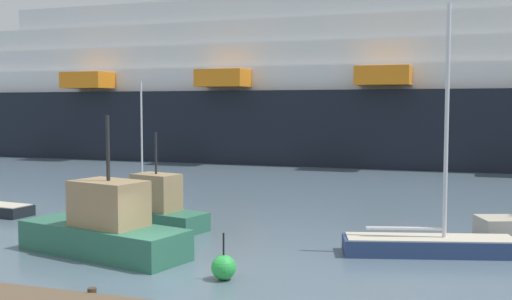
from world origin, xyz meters
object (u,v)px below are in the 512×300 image
object	(u,v)px
channel_buoy_0	(224,267)
fishing_boat_2	(154,209)
sailboat_0	(430,242)
sailboat_3	(137,201)
fishing_boat_0	(105,229)
cruise_ship	(472,89)

from	to	relation	value
channel_buoy_0	fishing_boat_2	bearing A→B (deg)	132.00
sailboat_0	channel_buoy_0	size ratio (longest dim) A/B	6.09
sailboat_3	fishing_boat_2	xyz separation A→B (m)	(3.52, -4.69, 0.50)
fishing_boat_0	fishing_boat_2	size ratio (longest dim) A/B	1.28
sailboat_3	channel_buoy_0	distance (m)	14.72
fishing_boat_0	fishing_boat_2	distance (m)	5.04
sailboat_3	channel_buoy_0	size ratio (longest dim) A/B	4.51
fishing_boat_0	cruise_ship	size ratio (longest dim) A/B	0.06
sailboat_0	fishing_boat_0	size ratio (longest dim) A/B	1.28
fishing_boat_2	channel_buoy_0	size ratio (longest dim) A/B	3.71
sailboat_0	sailboat_3	bearing A→B (deg)	144.20
sailboat_0	sailboat_3	size ratio (longest dim) A/B	1.35
channel_buoy_0	cruise_ship	distance (m)	44.83
fishing_boat_2	cruise_ship	bearing A→B (deg)	84.20
fishing_boat_0	fishing_boat_2	world-z (taller)	fishing_boat_0
fishing_boat_0	channel_buoy_0	bearing A→B (deg)	-2.93
channel_buoy_0	cruise_ship	world-z (taller)	cruise_ship
fishing_boat_0	sailboat_0	bearing A→B (deg)	32.86
sailboat_0	fishing_boat_2	world-z (taller)	sailboat_0
sailboat_0	cruise_ship	bearing A→B (deg)	72.25
sailboat_0	sailboat_3	world-z (taller)	sailboat_0
sailboat_3	fishing_boat_2	world-z (taller)	sailboat_3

